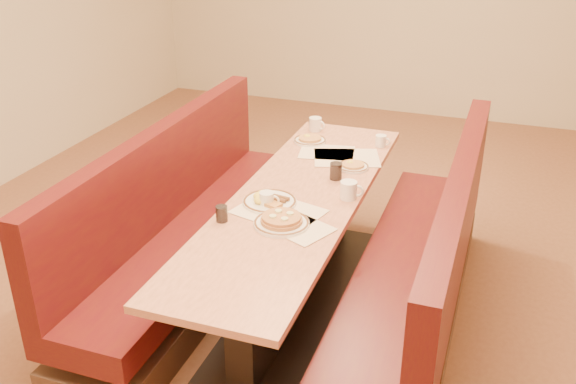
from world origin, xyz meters
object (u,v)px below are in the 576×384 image
(eggs_plate, at_px, (269,201))
(coffee_mug_b, at_px, (267,199))
(coffee_mug_d, at_px, (316,124))
(soda_tumbler_near, at_px, (222,214))
(diner_table, at_px, (297,253))
(soda_tumbler_mid, at_px, (336,171))
(pancake_plate, at_px, (281,221))
(coffee_mug_c, at_px, (381,141))
(booth_right, at_px, (420,278))
(booth_left, at_px, (188,235))
(coffee_mug_a, at_px, (349,190))

(eggs_plate, xyz_separation_m, coffee_mug_b, (0.01, -0.04, 0.03))
(coffee_mug_d, height_order, soda_tumbler_near, coffee_mug_d)
(diner_table, height_order, soda_tumbler_mid, soda_tumbler_mid)
(diner_table, xyz_separation_m, soda_tumbler_near, (-0.28, -0.41, 0.42))
(pancake_plate, bearing_deg, coffee_mug_c, 79.05)
(coffee_mug_b, bearing_deg, booth_right, 5.18)
(booth_left, bearing_deg, coffee_mug_d, 65.25)
(coffee_mug_c, relative_size, coffee_mug_d, 0.82)
(soda_tumbler_near, bearing_deg, coffee_mug_d, 88.15)
(diner_table, bearing_deg, soda_tumbler_mid, 65.95)
(coffee_mug_c, distance_m, coffee_mug_d, 0.54)
(booth_left, distance_m, booth_right, 1.46)
(soda_tumbler_mid, bearing_deg, coffee_mug_a, -58.39)
(coffee_mug_c, bearing_deg, pancake_plate, -95.94)
(coffee_mug_a, bearing_deg, coffee_mug_c, 83.87)
(eggs_plate, height_order, coffee_mug_d, coffee_mug_d)
(diner_table, height_order, pancake_plate, pancake_plate)
(booth_left, xyz_separation_m, pancake_plate, (0.77, -0.35, 0.41))
(booth_left, height_order, pancake_plate, booth_left)
(coffee_mug_c, height_order, coffee_mug_d, coffee_mug_d)
(diner_table, relative_size, coffee_mug_a, 18.32)
(pancake_plate, bearing_deg, diner_table, 95.41)
(booth_left, bearing_deg, eggs_plate, -12.92)
(soda_tumbler_near, bearing_deg, coffee_mug_a, 41.10)
(eggs_plate, relative_size, soda_tumbler_near, 3.45)
(coffee_mug_a, xyz_separation_m, soda_tumbler_mid, (-0.14, 0.24, -0.00))
(soda_tumbler_near, bearing_deg, soda_tumbler_mid, 60.03)
(diner_table, relative_size, coffee_mug_d, 19.71)
(soda_tumbler_mid, bearing_deg, diner_table, -114.05)
(booth_left, relative_size, soda_tumbler_mid, 24.37)
(eggs_plate, height_order, soda_tumbler_mid, soda_tumbler_mid)
(eggs_plate, relative_size, coffee_mug_d, 2.37)
(diner_table, height_order, booth_right, booth_right)
(booth_right, xyz_separation_m, soda_tumbler_mid, (-0.59, 0.31, 0.44))
(booth_right, xyz_separation_m, coffee_mug_b, (-0.85, -0.18, 0.43))
(eggs_plate, bearing_deg, coffee_mug_a, 28.29)
(pancake_plate, xyz_separation_m, soda_tumbler_mid, (0.11, 0.67, 0.03))
(eggs_plate, bearing_deg, soda_tumbler_near, -120.23)
(coffee_mug_b, xyz_separation_m, soda_tumbler_near, (-0.17, -0.24, -0.00))
(pancake_plate, bearing_deg, booth_left, 155.24)
(soda_tumbler_near, bearing_deg, coffee_mug_c, 67.38)
(coffee_mug_a, bearing_deg, soda_tumbler_mid, 115.42)
(booth_right, distance_m, coffee_mug_d, 1.52)
(diner_table, xyz_separation_m, pancake_plate, (0.03, -0.35, 0.40))
(diner_table, xyz_separation_m, booth_left, (-0.73, 0.00, -0.01))
(pancake_plate, relative_size, eggs_plate, 0.98)
(coffee_mug_d, bearing_deg, soda_tumbler_mid, -47.97)
(pancake_plate, relative_size, coffee_mug_a, 2.15)
(booth_right, height_order, pancake_plate, booth_right)
(coffee_mug_b, bearing_deg, pancake_plate, -56.58)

